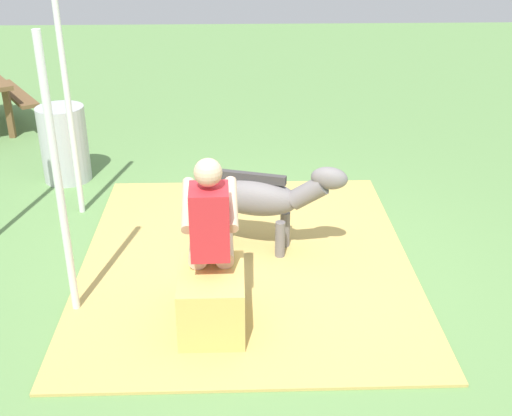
{
  "coord_description": "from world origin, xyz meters",
  "views": [
    {
      "loc": [
        -4.87,
        0.24,
        2.99
      ],
      "look_at": [
        0.14,
        0.08,
        0.55
      ],
      "focal_mm": 45.32,
      "sensor_mm": 36.0,
      "label": 1
    }
  ],
  "objects_px": {
    "hay_bale": "(212,301)",
    "pony_standing": "(263,198)",
    "tent_pole_right": "(69,110)",
    "tent_pole_left": "(58,184)",
    "person_seated": "(210,230)",
    "water_barrel": "(64,144)"
  },
  "relations": [
    {
      "from": "hay_bale",
      "to": "tent_pole_right",
      "type": "height_order",
      "value": "tent_pole_right"
    },
    {
      "from": "pony_standing",
      "to": "water_barrel",
      "type": "bearing_deg",
      "value": 51.52
    },
    {
      "from": "pony_standing",
      "to": "water_barrel",
      "type": "xyz_separation_m",
      "value": [
        1.74,
        2.19,
        -0.1
      ]
    },
    {
      "from": "person_seated",
      "to": "pony_standing",
      "type": "distance_m",
      "value": 1.13
    },
    {
      "from": "water_barrel",
      "to": "pony_standing",
      "type": "bearing_deg",
      "value": -128.48
    },
    {
      "from": "hay_bale",
      "to": "person_seated",
      "type": "distance_m",
      "value": 0.54
    },
    {
      "from": "hay_bale",
      "to": "pony_standing",
      "type": "xyz_separation_m",
      "value": [
        1.19,
        -0.43,
        0.29
      ]
    },
    {
      "from": "pony_standing",
      "to": "water_barrel",
      "type": "relative_size",
      "value": 1.51
    },
    {
      "from": "person_seated",
      "to": "pony_standing",
      "type": "xyz_separation_m",
      "value": [
        1.02,
        -0.43,
        -0.22
      ]
    },
    {
      "from": "person_seated",
      "to": "water_barrel",
      "type": "distance_m",
      "value": 3.29
    },
    {
      "from": "water_barrel",
      "to": "hay_bale",
      "type": "bearing_deg",
      "value": -149.01
    },
    {
      "from": "hay_bale",
      "to": "pony_standing",
      "type": "height_order",
      "value": "pony_standing"
    },
    {
      "from": "tent_pole_left",
      "to": "tent_pole_right",
      "type": "bearing_deg",
      "value": 10.35
    },
    {
      "from": "pony_standing",
      "to": "tent_pole_left",
      "type": "relative_size",
      "value": 0.59
    },
    {
      "from": "tent_pole_right",
      "to": "hay_bale",
      "type": "bearing_deg",
      "value": -145.41
    },
    {
      "from": "water_barrel",
      "to": "tent_pole_right",
      "type": "relative_size",
      "value": 0.39
    },
    {
      "from": "pony_standing",
      "to": "water_barrel",
      "type": "distance_m",
      "value": 2.79
    },
    {
      "from": "pony_standing",
      "to": "tent_pole_right",
      "type": "relative_size",
      "value": 0.59
    },
    {
      "from": "pony_standing",
      "to": "tent_pole_right",
      "type": "xyz_separation_m",
      "value": [
        0.87,
        1.85,
        0.56
      ]
    },
    {
      "from": "person_seated",
      "to": "water_barrel",
      "type": "height_order",
      "value": "person_seated"
    },
    {
      "from": "hay_bale",
      "to": "water_barrel",
      "type": "bearing_deg",
      "value": 30.99
    },
    {
      "from": "hay_bale",
      "to": "tent_pole_left",
      "type": "bearing_deg",
      "value": 75.86
    }
  ]
}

